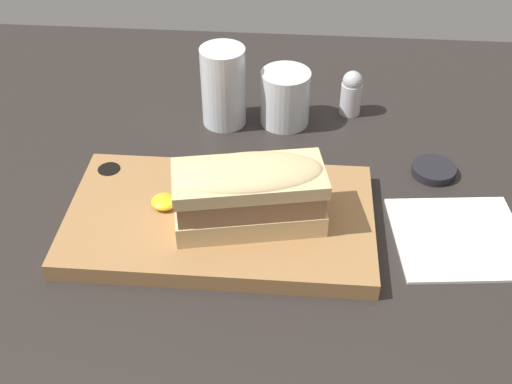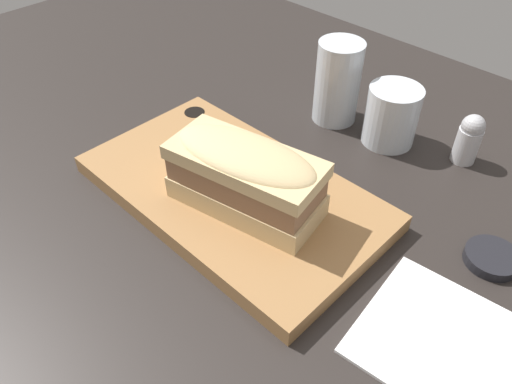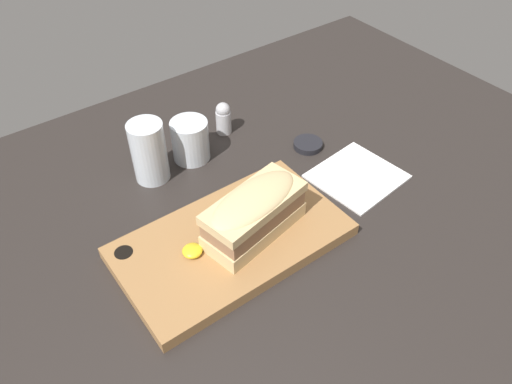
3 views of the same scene
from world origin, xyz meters
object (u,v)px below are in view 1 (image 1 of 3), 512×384
at_px(wine_glass, 285,100).
at_px(water_glass, 224,91).
at_px(salt_shaker, 351,92).
at_px(serving_board, 220,220).
at_px(sandwich, 249,192).
at_px(napkin, 459,237).
at_px(condiment_dish, 434,170).

bearing_deg(wine_glass, water_glass, -175.77).
distance_m(wine_glass, salt_shaker, 0.11).
xyz_separation_m(serving_board, water_glass, (-0.02, 0.24, 0.04)).
relative_size(water_glass, salt_shaker, 1.70).
xyz_separation_m(sandwich, napkin, (0.26, 0.01, -0.07)).
bearing_deg(sandwich, napkin, 2.99).
xyz_separation_m(sandwich, condiment_dish, (0.24, 0.14, -0.06)).
bearing_deg(napkin, wine_glass, 132.86).
bearing_deg(serving_board, sandwich, -15.31).
xyz_separation_m(water_glass, napkin, (0.32, -0.24, -0.05)).
bearing_deg(napkin, serving_board, -179.42).
distance_m(water_glass, napkin, 0.40).
bearing_deg(water_glass, napkin, -36.66).
height_order(water_glass, condiment_dish, water_glass).
height_order(sandwich, condiment_dish, sandwich).
bearing_deg(condiment_dish, water_glass, 160.41).
height_order(wine_glass, napkin, wine_glass).
relative_size(napkin, condiment_dish, 2.85).
bearing_deg(wine_glass, serving_board, -105.85).
height_order(serving_board, sandwich, sandwich).
bearing_deg(salt_shaker, napkin, -65.71).
relative_size(napkin, salt_shaker, 2.39).
bearing_deg(napkin, salt_shaker, 114.29).
bearing_deg(napkin, sandwich, -177.01).
bearing_deg(salt_shaker, condiment_dish, -53.25).
bearing_deg(sandwich, condiment_dish, 30.26).
distance_m(serving_board, condiment_dish, 0.31).
xyz_separation_m(napkin, salt_shaker, (-0.13, 0.28, 0.03)).
distance_m(serving_board, salt_shaker, 0.33).
relative_size(serving_board, water_glass, 3.09).
bearing_deg(serving_board, salt_shaker, 58.60).
bearing_deg(sandwich, serving_board, 164.69).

